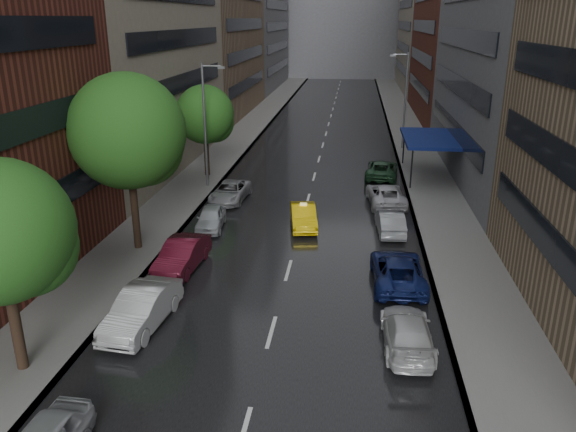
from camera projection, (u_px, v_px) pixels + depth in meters
The scene contains 11 objects.
road at pixel (325, 137), 60.43m from camera, with size 14.00×140.00×0.01m, color black.
sidewalk_left at pixel (243, 135), 61.40m from camera, with size 4.00×140.00×0.15m, color gray.
sidewalk_right at pixel (410, 139), 59.41m from camera, with size 4.00×140.00×0.15m, color gray.
tree_mid at pixel (127, 132), 28.99m from camera, with size 6.05×6.05×9.65m.
tree_far at pixel (205, 115), 43.84m from camera, with size 4.60×4.60×7.33m.
taxi at pixel (303, 216), 34.32m from camera, with size 1.47×4.21×1.39m, color yellow.
parked_cars_left at pixel (183, 255), 28.65m from camera, with size 2.50×29.59×1.61m.
parked_cars_right at pixel (392, 234), 31.52m from camera, with size 2.88×37.62×1.46m.
street_lamp_left at pixel (206, 123), 40.93m from camera, with size 1.74×0.22×9.00m.
street_lamp_right at pixel (404, 99), 53.27m from camera, with size 1.74×0.22×9.00m.
awning at pixel (429, 139), 44.35m from camera, with size 4.00×8.00×3.12m.
Camera 1 is at (3.03, -9.86, 12.16)m, focal length 35.00 mm.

